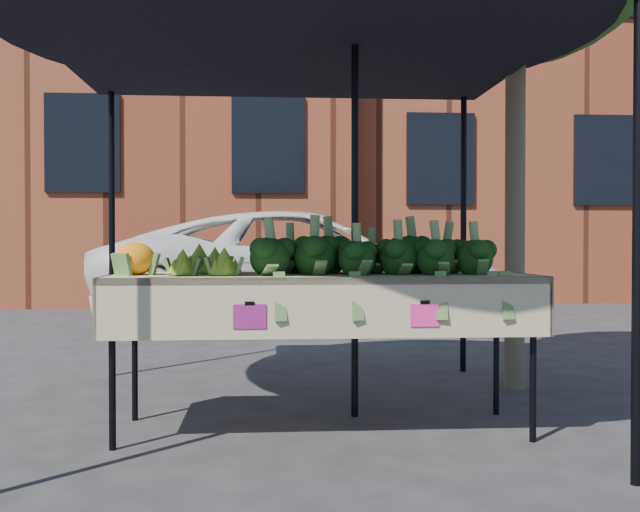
{
  "coord_description": "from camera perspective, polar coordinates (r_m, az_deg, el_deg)",
  "views": [
    {
      "loc": [
        -0.51,
        -4.12,
        1.08
      ],
      "look_at": [
        -0.19,
        0.25,
        1.0
      ],
      "focal_mm": 41.04,
      "sensor_mm": 36.0,
      "label": 1
    }
  ],
  "objects": [
    {
      "name": "ground",
      "position": [
        4.29,
        2.92,
        -13.54
      ],
      "size": [
        90.0,
        90.0,
        0.0
      ],
      "primitive_type": "plane",
      "color": "#272729"
    },
    {
      "name": "table",
      "position": [
        4.23,
        0.19,
        -7.52
      ],
      "size": [
        2.4,
        0.81,
        0.9
      ],
      "color": "beige",
      "rests_on": "ground"
    },
    {
      "name": "canopy",
      "position": [
        4.59,
        -1.74,
        4.67
      ],
      "size": [
        3.16,
        3.16,
        2.74
      ],
      "primitive_type": null,
      "color": "black",
      "rests_on": "ground"
    },
    {
      "name": "broccoli_heap",
      "position": [
        4.23,
        3.88,
        0.57
      ],
      "size": [
        1.39,
        0.59,
        0.29
      ],
      "primitive_type": "ellipsoid",
      "color": "black",
      "rests_on": "table"
    },
    {
      "name": "romanesco_cluster",
      "position": [
        4.22,
        -8.88,
        0.1
      ],
      "size": [
        0.45,
        0.59,
        0.22
      ],
      "primitive_type": "ellipsoid",
      "color": "#78B233",
      "rests_on": "table"
    },
    {
      "name": "cauliflower_pair",
      "position": [
        4.18,
        -14.24,
        -0.08
      ],
      "size": [
        0.22,
        0.22,
        0.2
      ],
      "primitive_type": "ellipsoid",
      "color": "orange",
      "rests_on": "table"
    },
    {
      "name": "vehicle",
      "position": [
        9.59,
        -1.04,
        10.58
      ],
      "size": [
        1.53,
        2.49,
        5.34
      ],
      "primitive_type": "imported",
      "rotation": [
        0.0,
        0.0,
        1.59
      ],
      "color": "white",
      "rests_on": "ground"
    },
    {
      "name": "street_tree",
      "position": [
        5.66,
        15.0,
        11.47
      ],
      "size": [
        2.14,
        2.14,
        4.22
      ],
      "primitive_type": null,
      "color": "#1E4C14",
      "rests_on": "ground"
    },
    {
      "name": "building_left",
      "position": [
        17.08,
        -19.73,
        12.51
      ],
      "size": [
        12.0,
        8.0,
        9.0
      ],
      "primitive_type": "cube",
      "color": "brown",
      "rests_on": "ground"
    },
    {
      "name": "building_right",
      "position": [
        18.51,
        20.29,
        10.82
      ],
      "size": [
        12.0,
        8.0,
        8.5
      ],
      "primitive_type": "cube",
      "color": "brown",
      "rests_on": "ground"
    }
  ]
}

